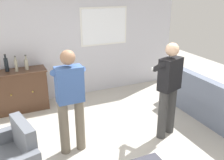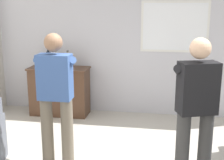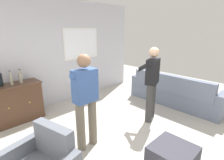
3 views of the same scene
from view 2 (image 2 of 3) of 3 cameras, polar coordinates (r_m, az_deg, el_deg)
The scene contains 7 objects.
wall_back_with_window at distance 5.72m, azimuth 4.54°, elevation 7.65°, with size 5.20×0.15×2.80m.
sideboard_cabinet at distance 5.84m, azimuth -9.54°, elevation -1.99°, with size 1.09×0.49×0.88m.
bottle_wine_green at distance 5.67m, azimuth -8.08°, elevation 3.42°, with size 0.08×0.08×0.31m.
bottle_liquor_amber at distance 5.83m, azimuth -11.54°, elevation 3.84°, with size 0.08×0.08×0.36m.
bottle_spirits_clear at distance 5.70m, azimuth -10.12°, elevation 3.49°, with size 0.06×0.06×0.32m.
person_standing_left at distance 3.86m, azimuth -10.23°, elevation -2.57°, with size 0.56×0.48×1.68m.
person_standing_right at distance 3.44m, azimuth 15.09°, elevation -4.87°, with size 0.53×0.52×1.68m.
Camera 2 is at (0.52, -3.01, 2.00)m, focal length 50.00 mm.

